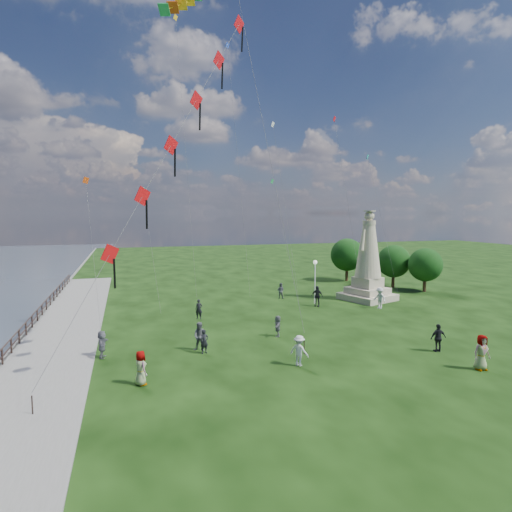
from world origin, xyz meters
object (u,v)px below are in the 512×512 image
object	(u,v)px
person_8	(380,298)
person_10	(141,368)
person_4	(481,352)
person_3	(438,338)
person_7	(281,291)
lamppost	(315,272)
statue	(368,266)
person_2	(299,351)
person_11	(278,326)
person_6	(199,309)
person_9	(317,296)
person_1	(200,337)
person_0	(204,342)
person_5	(102,344)

from	to	relation	value
person_8	person_10	bearing A→B (deg)	-81.39
person_4	person_8	world-z (taller)	person_4
person_3	person_7	bearing A→B (deg)	-74.90
lamppost	person_4	size ratio (longest dim) A/B	2.12
statue	person_8	distance (m)	4.51
statue	person_2	distance (m)	20.22
person_11	person_6	bearing A→B (deg)	-127.84
person_3	person_7	world-z (taller)	person_3
person_9	person_11	xyz separation A→B (m)	(-6.68, -7.92, -0.21)
person_9	person_1	bearing A→B (deg)	-97.86
statue	person_0	xyz separation A→B (m)	(-18.12, -11.29, -2.56)
lamppost	person_7	distance (m)	4.50
statue	person_7	bearing A→B (deg)	139.33
lamppost	person_8	size ratio (longest dim) A/B	2.16
person_11	lamppost	bearing A→B (deg)	160.42
person_0	person_10	size ratio (longest dim) A/B	0.85
statue	person_0	bearing A→B (deg)	-166.99
person_1	person_9	bearing A→B (deg)	64.64
person_10	person_0	bearing A→B (deg)	-69.37
person_5	person_7	size ratio (longest dim) A/B	1.05
person_0	person_2	distance (m)	5.90
person_0	person_9	world-z (taller)	person_9
person_3	person_10	bearing A→B (deg)	4.13
person_6	person_10	world-z (taller)	person_10
person_7	person_2	bearing A→B (deg)	106.78
person_3	person_10	size ratio (longest dim) A/B	1.01
person_0	person_3	xyz separation A→B (m)	(13.72, -3.87, 0.14)
statue	person_10	xyz separation A→B (m)	(-21.97, -15.10, -2.43)
person_4	person_10	xyz separation A→B (m)	(-17.67, 3.27, -0.11)
person_0	person_4	bearing A→B (deg)	-46.56
lamppost	person_6	bearing A→B (deg)	-167.02
statue	person_10	distance (m)	26.77
lamppost	person_11	xyz separation A→B (m)	(-6.98, -9.06, -2.23)
person_6	person_4	bearing A→B (deg)	-29.30
person_1	person_3	world-z (taller)	person_1
person_0	person_11	world-z (taller)	person_0
person_5	person_6	world-z (taller)	person_5
person_5	statue	bearing A→B (deg)	-59.06
lamppost	person_11	size ratio (longest dim) A/B	2.82
person_8	person_9	xyz separation A→B (m)	(-4.94, 2.45, -0.01)
person_0	person_1	xyz separation A→B (m)	(-0.16, 0.57, 0.17)
lamppost	person_0	bearing A→B (deg)	-138.07
lamppost	person_2	xyz separation A→B (m)	(-7.77, -14.78, -2.09)
person_8	person_2	bearing A→B (deg)	-67.94
person_4	person_10	world-z (taller)	person_4
person_0	person_6	xyz separation A→B (m)	(1.09, 8.55, 0.06)
person_10	person_3	bearing A→B (deg)	-114.31
person_2	person_3	world-z (taller)	person_3
lamppost	person_9	distance (m)	2.34
person_8	person_9	bearing A→B (deg)	-136.31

